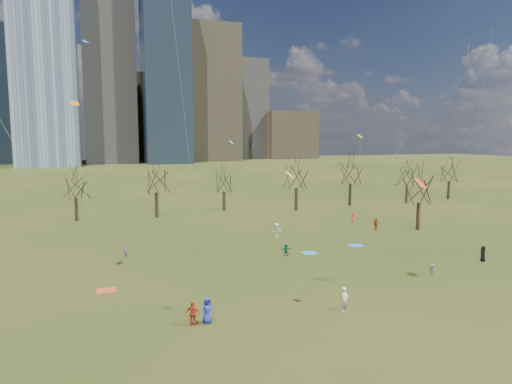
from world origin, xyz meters
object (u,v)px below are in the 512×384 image
object	(u,v)px
person_1	(345,299)
person_4	(193,314)
person_0	(207,310)
blanket_teal	(309,253)
blanket_navy	(356,245)
blanket_crimson	(107,291)

from	to	relation	value
person_1	person_4	distance (m)	11.21
person_0	blanket_teal	bearing A→B (deg)	27.60
person_0	person_1	bearing A→B (deg)	-23.58
blanket_navy	person_1	world-z (taller)	person_1
blanket_navy	person_0	distance (m)	27.34
blanket_teal	blanket_crimson	distance (m)	22.29
person_0	person_1	xyz separation A→B (m)	(10.14, -1.13, -0.03)
blanket_navy	blanket_teal	bearing A→B (deg)	-168.90
person_0	person_4	distance (m)	1.05
blanket_crimson	person_1	distance (m)	19.62
person_4	blanket_crimson	bearing A→B (deg)	-25.42
blanket_navy	person_0	xyz separation A→B (m)	(-21.89, -16.36, 0.90)
person_1	person_4	xyz separation A→B (m)	(-11.17, 0.95, -0.01)
blanket_teal	blanket_crimson	bearing A→B (deg)	-165.25
blanket_teal	person_1	world-z (taller)	person_1
blanket_navy	person_1	distance (m)	21.09
person_1	person_0	bearing A→B (deg)	145.59
blanket_teal	blanket_crimson	world-z (taller)	same
person_1	blanket_teal	bearing A→B (deg)	44.79
blanket_navy	person_0	bearing A→B (deg)	-143.23
blanket_navy	person_4	xyz separation A→B (m)	(-22.92, -16.55, 0.86)
blanket_teal	blanket_navy	bearing A→B (deg)	11.10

